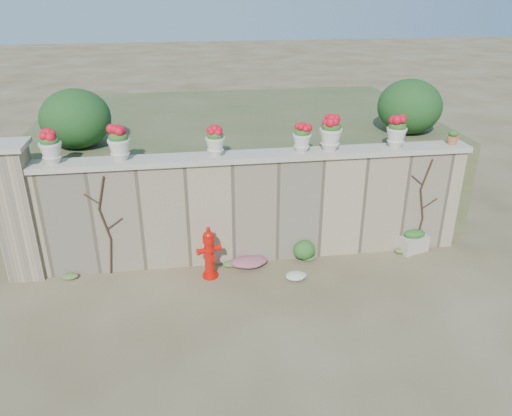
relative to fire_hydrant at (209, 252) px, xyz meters
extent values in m
plane|color=brown|center=(0.90, -1.19, -0.51)|extent=(80.00, 80.00, 0.00)
cube|color=#988665|center=(0.90, 0.61, 0.49)|extent=(8.00, 0.40, 2.00)
cube|color=#B9AE9C|center=(0.90, 0.61, 1.54)|extent=(8.10, 0.52, 0.10)
cube|color=#988665|center=(-3.25, 0.61, 0.69)|extent=(0.60, 0.60, 2.40)
cube|color=#B9AE9C|center=(-3.25, 0.61, 1.93)|extent=(0.72, 0.72, 0.08)
cube|color=#384C23|center=(0.90, 3.81, 0.49)|extent=(9.00, 6.00, 2.00)
ellipsoid|color=#143814|center=(-2.30, 1.81, 2.04)|extent=(1.30, 1.30, 1.10)
ellipsoid|color=#143814|center=(4.30, 1.81, 2.04)|extent=(1.30, 1.30, 1.10)
cylinder|color=black|center=(-1.76, 0.39, -0.16)|extent=(0.12, 0.04, 0.70)
cylinder|color=black|center=(-1.78, 0.39, 0.49)|extent=(0.17, 0.04, 0.61)
cylinder|color=black|center=(-1.77, 0.39, 1.09)|extent=(0.18, 0.04, 0.61)
cylinder|color=black|center=(-1.62, 0.39, 0.49)|extent=(0.30, 0.02, 0.22)
cylinder|color=black|center=(-1.95, 0.39, 0.99)|extent=(0.25, 0.02, 0.21)
cylinder|color=black|center=(4.14, 0.39, -0.16)|extent=(0.12, 0.04, 0.70)
cylinder|color=black|center=(4.12, 0.39, 0.49)|extent=(0.17, 0.04, 0.61)
cylinder|color=black|center=(4.13, 0.39, 1.09)|extent=(0.18, 0.04, 0.61)
cylinder|color=black|center=(4.28, 0.39, 0.49)|extent=(0.30, 0.02, 0.22)
cylinder|color=black|center=(3.95, 0.39, 0.99)|extent=(0.25, 0.02, 0.21)
cylinder|color=red|center=(0.00, 0.00, -0.48)|extent=(0.28, 0.28, 0.05)
cylinder|color=red|center=(0.00, 0.00, -0.10)|extent=(0.17, 0.17, 0.63)
cylinder|color=red|center=(0.00, 0.00, 0.05)|extent=(0.21, 0.21, 0.04)
cylinder|color=red|center=(0.00, 0.00, 0.26)|extent=(0.21, 0.21, 0.12)
ellipsoid|color=red|center=(0.00, 0.00, 0.37)|extent=(0.19, 0.19, 0.14)
cylinder|color=red|center=(0.00, 0.00, 0.45)|extent=(0.07, 0.07, 0.10)
cylinder|color=red|center=(-0.14, -0.04, 0.05)|extent=(0.16, 0.14, 0.10)
cylinder|color=red|center=(0.14, 0.04, 0.05)|extent=(0.16, 0.14, 0.10)
cylinder|color=red|center=(0.03, -0.10, -0.05)|extent=(0.12, 0.12, 0.09)
cube|color=#B9AE9C|center=(4.04, 0.36, -0.34)|extent=(0.62, 0.46, 0.32)
ellipsoid|color=#1E5119|center=(4.04, 0.36, -0.13)|extent=(0.48, 0.37, 0.17)
ellipsoid|color=#1E5119|center=(1.85, 0.24, -0.25)|extent=(0.54, 0.49, 0.51)
ellipsoid|color=#C42778|center=(0.82, 0.23, -0.40)|extent=(0.81, 0.54, 0.22)
ellipsoid|color=white|center=(1.52, -0.28, -0.42)|extent=(0.46, 0.37, 0.17)
ellipsoid|color=#1E5119|center=(-2.52, 0.61, 1.99)|extent=(0.32, 0.32, 0.19)
ellipsoid|color=red|center=(-2.52, 0.61, 2.07)|extent=(0.28, 0.28, 0.20)
ellipsoid|color=#1E5119|center=(-1.41, 0.61, 2.01)|extent=(0.33, 0.33, 0.20)
ellipsoid|color=red|center=(-1.41, 0.61, 2.09)|extent=(0.29, 0.29, 0.21)
ellipsoid|color=#1E5119|center=(0.22, 0.61, 1.96)|extent=(0.29, 0.29, 0.18)
ellipsoid|color=red|center=(0.22, 0.61, 2.03)|extent=(0.26, 0.26, 0.18)
ellipsoid|color=#1E5119|center=(1.76, 0.61, 1.95)|extent=(0.28, 0.28, 0.17)
ellipsoid|color=red|center=(1.76, 0.61, 2.02)|extent=(0.25, 0.25, 0.18)
ellipsoid|color=#1E5119|center=(2.29, 0.61, 2.03)|extent=(0.35, 0.35, 0.21)
ellipsoid|color=red|center=(2.29, 0.61, 2.12)|extent=(0.31, 0.31, 0.22)
ellipsoid|color=#1E5119|center=(3.53, 0.61, 1.99)|extent=(0.32, 0.32, 0.19)
ellipsoid|color=red|center=(3.53, 0.61, 2.07)|extent=(0.28, 0.28, 0.20)
ellipsoid|color=#1E5119|center=(4.66, 0.61, 1.79)|extent=(0.18, 0.18, 0.13)
camera|label=1|loc=(-0.33, -7.76, 4.39)|focal=35.00mm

